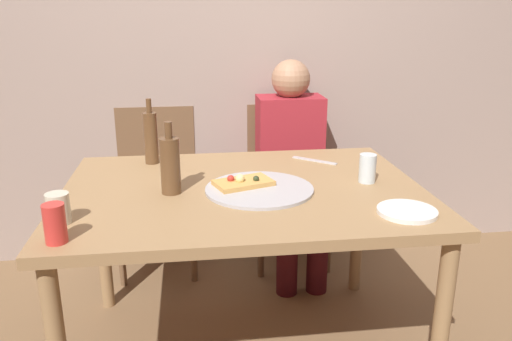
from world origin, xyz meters
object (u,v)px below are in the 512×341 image
object	(u,v)px
tumbler_near	(58,209)
soda_can	(55,224)
dining_table	(243,206)
beer_bottle	(170,165)
guest_in_sweater	(292,159)
wine_bottle	(151,137)
pizza_tray	(259,189)
table_knife	(315,160)
chair_left	(157,178)
chair_right	(287,173)
tumbler_far	(367,168)
pizza_slice_last	(244,182)
plate_stack	(407,211)

from	to	relation	value
tumbler_near	soda_can	distance (m)	0.15
soda_can	dining_table	bearing A→B (deg)	34.47
beer_bottle	guest_in_sweater	size ratio (longest dim) A/B	0.24
wine_bottle	pizza_tray	bearing A→B (deg)	-44.83
soda_can	guest_in_sweater	distance (m)	1.53
dining_table	table_knife	distance (m)	0.49
table_knife	chair_left	world-z (taller)	chair_left
chair_left	chair_right	xyz separation A→B (m)	(0.75, 0.00, 0.00)
pizza_tray	tumbler_far	distance (m)	0.45
beer_bottle	tumbler_near	bearing A→B (deg)	-145.52
chair_left	beer_bottle	bearing A→B (deg)	97.21
tumbler_near	chair_right	bearing A→B (deg)	50.23
pizza_tray	pizza_slice_last	size ratio (longest dim) A/B	1.67
chair_left	soda_can	bearing A→B (deg)	80.95
chair_right	table_knife	bearing A→B (deg)	91.09
pizza_tray	beer_bottle	bearing A→B (deg)	176.55
tumbler_near	pizza_slice_last	bearing A→B (deg)	22.59
table_knife	chair_left	distance (m)	1.00
beer_bottle	plate_stack	bearing A→B (deg)	-21.27
dining_table	wine_bottle	size ratio (longest dim) A/B	4.76
pizza_slice_last	chair_right	size ratio (longest dim) A/B	0.28
pizza_slice_last	tumbler_near	distance (m)	0.69
pizza_tray	tumbler_near	xyz separation A→B (m)	(-0.69, -0.22, 0.05)
wine_bottle	chair_right	size ratio (longest dim) A/B	0.33
plate_stack	guest_in_sweater	size ratio (longest dim) A/B	0.17
guest_in_sweater	dining_table	bearing A→B (deg)	65.19
soda_can	chair_left	bearing A→B (deg)	80.95
dining_table	pizza_tray	size ratio (longest dim) A/B	3.35
table_knife	soda_can	bearing A→B (deg)	76.93
pizza_tray	guest_in_sweater	world-z (taller)	guest_in_sweater
wine_bottle	plate_stack	bearing A→B (deg)	-38.69
tumbler_near	chair_right	size ratio (longest dim) A/B	0.11
dining_table	soda_can	xyz separation A→B (m)	(-0.61, -0.42, 0.14)
chair_right	chair_left	bearing A→B (deg)	0.00
tumbler_far	guest_in_sweater	world-z (taller)	guest_in_sweater
pizza_tray	guest_in_sweater	bearing A→B (deg)	69.96
pizza_tray	table_knife	bearing A→B (deg)	49.78
tumbler_near	chair_left	xyz separation A→B (m)	(0.24, 1.18, -0.30)
beer_bottle	plate_stack	world-z (taller)	beer_bottle
wine_bottle	tumbler_far	xyz separation A→B (m)	(0.88, -0.38, -0.06)
wine_bottle	tumbler_far	size ratio (longest dim) A/B	2.55
table_knife	chair_right	size ratio (longest dim) A/B	0.24
plate_stack	chair_left	bearing A→B (deg)	126.41
pizza_slice_last	soda_can	distance (m)	0.74
chair_left	tumbler_near	bearing A→B (deg)	78.70
wine_bottle	plate_stack	world-z (taller)	wine_bottle
dining_table	chair_right	world-z (taller)	chair_right
wine_bottle	beer_bottle	xyz separation A→B (m)	(0.10, -0.41, -0.01)
dining_table	guest_in_sweater	bearing A→B (deg)	65.19
beer_bottle	chair_left	distance (m)	1.01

